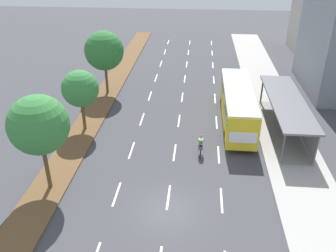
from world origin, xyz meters
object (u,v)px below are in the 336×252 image
cyclist (201,146)px  median_tree_nearest (39,125)px  bus (238,103)px  median_tree_second (80,89)px  median_tree_third (104,51)px  bus_shelter (289,112)px

cyclist → median_tree_nearest: median_tree_nearest is taller
bus → median_tree_second: bearing=-169.5°
cyclist → median_tree_third: size_ratio=0.27×
bus → cyclist: bus is taller
bus_shelter → cyclist: bearing=-149.2°
bus_shelter → median_tree_nearest: 20.41m
bus_shelter → median_tree_nearest: bearing=-151.3°
median_tree_nearest → cyclist: bearing=27.1°
median_tree_third → bus: bearing=-23.6°
bus_shelter → median_tree_third: median_tree_third is taller
cyclist → bus_shelter: bearing=30.8°
bus → median_tree_third: size_ratio=1.69×
cyclist → median_tree_nearest: size_ratio=0.27×
bus → median_tree_nearest: size_ratio=1.68×
bus → median_tree_third: median_tree_third is taller
bus → bus_shelter: bearing=-15.6°
bus → cyclist: (-3.20, -5.65, -1.28)m
bus_shelter → cyclist: size_ratio=6.56×
bus → median_tree_third: (-13.48, 5.89, 2.70)m
cyclist → median_tree_third: (-10.28, 11.54, 3.97)m
median_tree_nearest → bus_shelter: bearing=28.7°
median_tree_second → median_tree_third: size_ratio=0.81×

